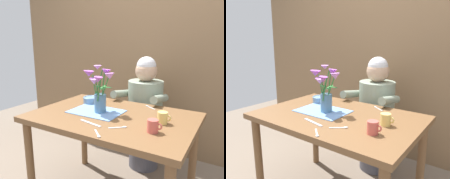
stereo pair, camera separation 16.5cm
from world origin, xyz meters
TOP-DOWN VIEW (x-y plane):
  - wood_panel_backdrop at (0.00, 1.05)m, footprint 4.00×0.10m
  - dining_table at (0.00, 0.00)m, footprint 1.20×0.80m
  - seated_person at (0.01, 0.62)m, footprint 0.45×0.47m
  - striped_placemat at (-0.14, 0.00)m, footprint 0.40×0.28m
  - flower_vase at (-0.11, -0.00)m, footprint 0.27×0.22m
  - ceramic_bowl at (-0.33, 0.18)m, footprint 0.14×0.14m
  - dinner_knife at (-0.04, -0.23)m, footprint 0.19×0.06m
  - coffee_cup at (0.38, 0.02)m, footprint 0.09×0.07m
  - ceramic_mug at (0.37, -0.15)m, footprint 0.09×0.07m
  - spoon_0 at (0.11, -0.35)m, footprint 0.10×0.09m
  - spoon_1 at (0.17, -0.19)m, footprint 0.10×0.09m
  - spoon_2 at (0.16, 0.32)m, footprint 0.11×0.08m

SIDE VIEW (x-z plane):
  - seated_person at x=0.01m, z-range 0.00..1.13m
  - dining_table at x=0.00m, z-range 0.27..1.01m
  - striped_placemat at x=-0.14m, z-range 0.74..0.74m
  - dinner_knife at x=-0.04m, z-range 0.74..0.74m
  - spoon_0 at x=0.11m, z-range 0.74..0.75m
  - spoon_1 at x=0.17m, z-range 0.74..0.75m
  - spoon_2 at x=0.16m, z-range 0.74..0.75m
  - ceramic_bowl at x=-0.33m, z-range 0.74..0.80m
  - coffee_cup at x=0.38m, z-range 0.74..0.82m
  - ceramic_mug at x=0.37m, z-range 0.74..0.82m
  - flower_vase at x=-0.11m, z-range 0.75..1.10m
  - wood_panel_backdrop at x=0.00m, z-range 0.00..2.50m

